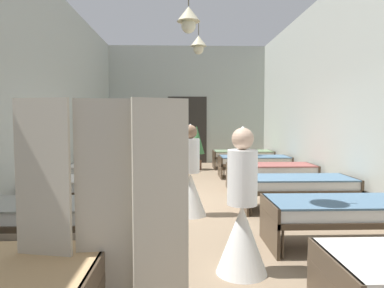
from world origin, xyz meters
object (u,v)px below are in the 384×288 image
object	(u,v)px
bed_left_row_4	(124,162)
bed_right_row_4	(254,161)
bed_right_row_5	(243,155)
bed_right_row_1	(345,211)
potted_plant	(197,143)
nurse_near_aisle	(242,221)
bed_left_row_5	(133,155)
privacy_screen	(104,216)
bed_left_row_3	(112,171)
bed_right_row_2	(297,185)
bed_left_row_1	(53,214)
nurse_far_aisle	(190,183)
bed_right_row_3	(271,170)
bed_left_row_2	(91,186)

from	to	relation	value
bed_left_row_4	bed_right_row_4	distance (m)	3.51
bed_left_row_4	bed_right_row_5	bearing A→B (deg)	26.19
bed_right_row_1	bed_right_row_5	size ratio (longest dim) A/B	1.00
potted_plant	bed_right_row_5	bearing A→B (deg)	9.18
bed_right_row_4	nurse_near_aisle	xyz separation A→B (m)	(-1.39, -5.87, 0.09)
bed_right_row_1	bed_right_row_5	world-z (taller)	same
bed_left_row_5	bed_right_row_5	world-z (taller)	same
privacy_screen	bed_left_row_3	bearing A→B (deg)	95.29
bed_right_row_2	potted_plant	xyz separation A→B (m)	(-1.50, 4.94, 0.41)
bed_left_row_1	bed_right_row_1	bearing A→B (deg)	0.00
nurse_far_aisle	bed_left_row_3	bearing A→B (deg)	71.65
bed_right_row_4	nurse_near_aisle	size ratio (longest dim) A/B	1.28
bed_left_row_1	bed_right_row_5	bearing A→B (deg)	63.05
bed_right_row_1	bed_left_row_5	xyz separation A→B (m)	(-3.51, 6.91, 0.00)
bed_right_row_3	bed_left_row_1	bearing A→B (deg)	-135.48
bed_left_row_5	nurse_far_aisle	bearing A→B (deg)	-73.01
nurse_far_aisle	bed_right_row_5	bearing A→B (deg)	13.20
bed_left_row_3	bed_right_row_5	size ratio (longest dim) A/B	1.00
bed_right_row_3	privacy_screen	xyz separation A→B (m)	(-2.56, -5.04, 0.41)
bed_right_row_2	potted_plant	world-z (taller)	potted_plant
bed_right_row_1	bed_left_row_1	bearing A→B (deg)	180.00
potted_plant	bed_left_row_5	bearing A→B (deg)	173.15
bed_left_row_4	potted_plant	bearing A→B (deg)	36.41
bed_right_row_3	bed_left_row_5	xyz separation A→B (m)	(-3.51, 3.45, 0.00)
bed_left_row_3	bed_right_row_4	bearing A→B (deg)	26.19
bed_right_row_4	potted_plant	world-z (taller)	potted_plant
bed_right_row_4	potted_plant	xyz separation A→B (m)	(-1.50, 1.49, 0.41)
bed_left_row_2	potted_plant	xyz separation A→B (m)	(2.01, 4.94, 0.41)
bed_left_row_4	nurse_near_aisle	distance (m)	6.24
nurse_far_aisle	potted_plant	world-z (taller)	nurse_far_aisle
bed_right_row_5	bed_right_row_2	bearing A→B (deg)	-90.00
privacy_screen	bed_right_row_4	bearing A→B (deg)	63.88
bed_right_row_3	bed_left_row_5	distance (m)	4.93
bed_right_row_4	privacy_screen	xyz separation A→B (m)	(-2.56, -6.77, 0.41)
bed_left_row_4	bed_right_row_4	world-z (taller)	same
bed_right_row_1	privacy_screen	size ratio (longest dim) A/B	1.12
bed_right_row_1	bed_right_row_4	distance (m)	5.18
bed_left_row_2	bed_right_row_2	distance (m)	3.51
bed_left_row_1	nurse_far_aisle	size ratio (longest dim) A/B	1.28
bed_left_row_2	bed_right_row_5	size ratio (longest dim) A/B	1.00
bed_right_row_1	bed_left_row_5	bearing A→B (deg)	116.95
bed_left_row_4	privacy_screen	distance (m)	6.85
bed_left_row_2	bed_right_row_5	xyz separation A→B (m)	(3.51, 5.18, 0.00)
bed_right_row_1	nurse_far_aisle	distance (m)	2.35
bed_right_row_2	bed_right_row_5	world-z (taller)	same
bed_left_row_1	potted_plant	world-z (taller)	potted_plant
bed_left_row_2	potted_plant	size ratio (longest dim) A/B	1.38
bed_left_row_2	bed_right_row_4	size ratio (longest dim) A/B	1.00
bed_right_row_4	nurse_near_aisle	bearing A→B (deg)	-103.30
bed_left_row_2	potted_plant	world-z (taller)	potted_plant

